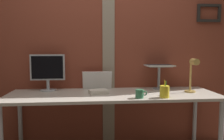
% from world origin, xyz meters
% --- Properties ---
extents(brick_wall_back, '(3.49, 0.16, 2.37)m').
position_xyz_m(brick_wall_back, '(0.00, 0.37, 1.19)').
color(brick_wall_back, brown).
rests_on(brick_wall_back, ground_plane).
extents(desk, '(2.30, 0.72, 0.73)m').
position_xyz_m(desk, '(0.11, -0.05, 0.67)').
color(desk, beige).
rests_on(desk, ground_plane).
extents(monitor, '(0.39, 0.18, 0.42)m').
position_xyz_m(monitor, '(-0.63, 0.19, 0.98)').
color(monitor, '#ADB2B7').
rests_on(monitor, desk).
extents(laptop_stand, '(0.28, 0.22, 0.28)m').
position_xyz_m(laptop_stand, '(0.70, 0.19, 0.92)').
color(laptop_stand, gray).
rests_on(laptop_stand, desk).
extents(laptop, '(0.33, 0.30, 0.22)m').
position_xyz_m(laptop, '(0.70, 0.26, 1.07)').
color(laptop, silver).
rests_on(laptop, laptop_stand).
extents(whiteboard_panel, '(0.35, 0.08, 0.22)m').
position_xyz_m(whiteboard_panel, '(-0.05, 0.23, 0.84)').
color(whiteboard_panel, white).
rests_on(whiteboard_panel, desk).
extents(desk_lamp, '(0.12, 0.20, 0.38)m').
position_xyz_m(desk_lamp, '(0.99, -0.10, 0.97)').
color(desk_lamp, tan).
rests_on(desk_lamp, desk).
extents(pen_cup, '(0.09, 0.09, 0.18)m').
position_xyz_m(pen_cup, '(0.61, -0.30, 0.79)').
color(pen_cup, yellow).
rests_on(pen_cup, desk).
extents(coffee_mug, '(0.12, 0.08, 0.09)m').
position_xyz_m(coffee_mug, '(0.36, -0.30, 0.78)').
color(coffee_mug, '#33724C').
rests_on(coffee_mug, desk).
extents(paper_clutter_stack, '(0.23, 0.19, 0.04)m').
position_xyz_m(paper_clutter_stack, '(-0.05, -0.05, 0.76)').
color(paper_clutter_stack, silver).
rests_on(paper_clutter_stack, desk).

